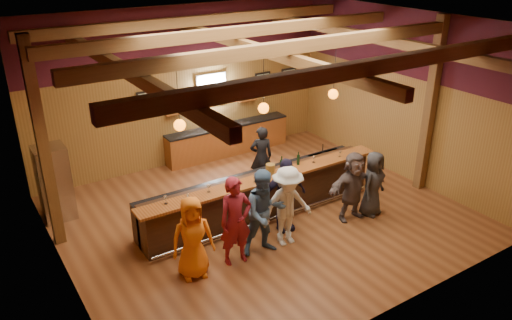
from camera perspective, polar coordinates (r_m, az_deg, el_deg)
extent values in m
plane|color=brown|center=(12.05, 0.78, -6.37)|extent=(9.00, 9.00, 0.00)
cube|color=brown|center=(14.43, -8.09, 8.29)|extent=(9.00, 0.04, 4.50)
cube|color=brown|center=(8.35, 16.29, -4.39)|extent=(9.00, 0.04, 4.50)
cube|color=brown|center=(9.54, -22.27, -1.62)|extent=(0.04, 8.00, 4.50)
cube|color=brown|center=(13.98, 16.51, 7.03)|extent=(0.04, 8.00, 4.50)
cube|color=brown|center=(10.53, 0.92, 15.30)|extent=(9.00, 8.00, 0.04)
cube|color=#3E111A|center=(14.10, -8.39, 13.76)|extent=(9.00, 0.01, 1.70)
cube|color=#3E111A|center=(9.08, -23.51, 6.42)|extent=(0.01, 8.00, 1.70)
cube|color=#3E111A|center=(13.64, 17.14, 12.64)|extent=(0.01, 8.00, 1.70)
cube|color=#563518|center=(10.94, -23.17, 1.43)|extent=(0.22, 0.22, 4.50)
cube|color=#563518|center=(13.27, 19.28, 5.79)|extent=(0.22, 0.22, 4.50)
cube|color=#563518|center=(8.30, 12.67, 10.29)|extent=(8.80, 0.20, 0.25)
cube|color=#563518|center=(9.78, 4.25, 12.79)|extent=(8.80, 0.20, 0.25)
cube|color=#563518|center=(11.41, -1.97, 14.43)|extent=(8.80, 0.20, 0.25)
cube|color=#563518|center=(13.14, -6.65, 15.55)|extent=(8.80, 0.20, 0.25)
cube|color=#563518|center=(9.33, -14.85, 9.96)|extent=(0.18, 7.80, 0.22)
cube|color=#563518|center=(10.62, 0.90, 12.37)|extent=(0.18, 7.80, 0.22)
cube|color=#563518|center=(12.51, 12.74, 13.57)|extent=(0.18, 7.80, 0.22)
cube|color=black|center=(11.80, 0.79, -4.16)|extent=(6.00, 0.60, 1.05)
cube|color=brown|center=(11.41, 1.31, -2.06)|extent=(6.30, 0.50, 0.06)
cube|color=black|center=(11.90, -0.21, -1.74)|extent=(6.00, 0.48, 0.05)
cube|color=black|center=(12.11, -0.21, -3.77)|extent=(6.00, 0.48, 0.90)
cube|color=silver|center=(13.01, 7.22, 0.17)|extent=(0.45, 0.40, 0.14)
cube|color=silver|center=(13.31, 8.88, 0.64)|extent=(0.45, 0.40, 0.14)
cylinder|color=silver|center=(11.68, 1.93, -6.60)|extent=(6.00, 0.06, 0.06)
cube|color=brown|center=(15.28, -3.19, 2.27)|extent=(4.00, 0.50, 0.90)
cube|color=black|center=(15.11, -3.23, 3.94)|extent=(4.00, 0.52, 0.05)
cube|color=silver|center=(14.78, -5.14, 8.00)|extent=(0.95, 0.08, 0.95)
cube|color=white|center=(14.73, -5.05, 7.96)|extent=(0.78, 0.01, 0.78)
cube|color=black|center=(13.98, -12.42, 6.82)|extent=(0.55, 0.04, 0.45)
cube|color=silver|center=(13.95, -12.38, 6.80)|extent=(0.45, 0.01, 0.35)
cube|color=black|center=(15.64, 0.76, 9.18)|extent=(0.55, 0.04, 0.45)
cube|color=silver|center=(15.62, 0.81, 9.16)|extent=(0.45, 0.01, 0.35)
cube|color=black|center=(16.20, 3.75, 9.65)|extent=(0.55, 0.04, 0.45)
cube|color=silver|center=(16.18, 3.81, 9.63)|extent=(0.45, 0.01, 0.35)
cube|color=brown|center=(14.37, -9.17, 5.24)|extent=(0.60, 0.18, 0.04)
cylinder|color=black|center=(14.25, -9.94, 5.66)|extent=(0.07, 0.07, 0.26)
cylinder|color=black|center=(14.32, -9.21, 5.81)|extent=(0.07, 0.07, 0.26)
cylinder|color=black|center=(14.40, -8.48, 5.95)|extent=(0.07, 0.07, 0.26)
cube|color=brown|center=(15.43, -0.99, 6.85)|extent=(0.60, 0.18, 0.04)
cylinder|color=black|center=(15.29, -1.64, 7.27)|extent=(0.07, 0.07, 0.26)
cylinder|color=black|center=(15.39, -1.00, 7.38)|extent=(0.07, 0.07, 0.26)
cylinder|color=black|center=(15.49, -0.36, 7.50)|extent=(0.07, 0.07, 0.26)
cylinder|color=black|center=(9.84, -8.94, 7.38)|extent=(0.01, 0.01, 1.25)
sphere|color=orange|center=(10.03, -8.72, 3.96)|extent=(0.24, 0.24, 0.24)
cylinder|color=black|center=(10.77, 0.88, 9.11)|extent=(0.01, 0.01, 1.25)
sphere|color=orange|center=(10.94, 0.86, 5.94)|extent=(0.24, 0.24, 0.24)
cylinder|color=black|center=(11.96, 9.01, 10.33)|extent=(0.01, 0.01, 1.25)
sphere|color=orange|center=(12.12, 8.82, 7.45)|extent=(0.24, 0.24, 0.24)
cube|color=silver|center=(12.50, -22.07, -2.44)|extent=(0.70, 0.70, 1.80)
imported|color=orange|center=(9.72, -7.27, -8.80)|extent=(0.92, 0.69, 1.70)
imported|color=maroon|center=(10.00, -2.34, -6.99)|extent=(0.73, 0.52, 1.89)
imported|color=#436287|center=(10.28, 1.01, -6.03)|extent=(1.03, 0.87, 1.89)
imported|color=silver|center=(10.60, 3.58, -5.31)|extent=(1.22, 0.77, 1.81)
imported|color=#1C1830|center=(11.13, 3.28, -3.99)|extent=(1.08, 0.58, 1.75)
imported|color=#564745|center=(11.77, 11.03, -2.97)|extent=(1.59, 0.61, 1.68)
imported|color=#2B2A2D|center=(12.09, 13.21, -2.64)|extent=(0.90, 0.72, 1.60)
imported|color=black|center=(13.13, 0.60, 0.38)|extent=(0.71, 0.58, 1.67)
cylinder|color=brown|center=(11.51, 1.65, -1.03)|extent=(0.21, 0.21, 0.23)
cylinder|color=black|center=(11.63, 2.94, -0.64)|extent=(0.08, 0.08, 0.28)
cylinder|color=black|center=(11.55, 2.96, 0.21)|extent=(0.03, 0.03, 0.10)
cylinder|color=black|center=(12.00, 4.85, 0.02)|extent=(0.07, 0.07, 0.24)
cylinder|color=black|center=(11.94, 4.88, 0.73)|extent=(0.02, 0.02, 0.08)
cylinder|color=silver|center=(10.43, -10.25, -4.92)|extent=(0.08, 0.08, 0.01)
cylinder|color=silver|center=(10.40, -10.27, -4.64)|extent=(0.01, 0.01, 0.11)
sphere|color=silver|center=(10.36, -10.31, -4.20)|extent=(0.09, 0.09, 0.09)
cylinder|color=silver|center=(10.48, -7.78, -4.59)|extent=(0.06, 0.06, 0.01)
cylinder|color=silver|center=(10.46, -7.79, -4.35)|extent=(0.01, 0.01, 0.09)
sphere|color=silver|center=(10.42, -7.81, -4.00)|extent=(0.07, 0.07, 0.07)
cylinder|color=silver|center=(10.76, -5.42, -3.66)|extent=(0.08, 0.08, 0.01)
cylinder|color=silver|center=(10.73, -5.43, -3.38)|extent=(0.01, 0.01, 0.11)
sphere|color=silver|center=(10.69, -5.45, -2.95)|extent=(0.09, 0.09, 0.09)
cylinder|color=silver|center=(11.05, -2.19, -2.80)|extent=(0.07, 0.07, 0.01)
cylinder|color=silver|center=(11.02, -2.19, -2.53)|extent=(0.01, 0.01, 0.11)
sphere|color=silver|center=(10.98, -2.20, -2.13)|extent=(0.08, 0.08, 0.08)
cylinder|color=silver|center=(11.16, -0.15, -2.48)|extent=(0.06, 0.06, 0.01)
cylinder|color=silver|center=(11.14, -0.15, -2.25)|extent=(0.01, 0.01, 0.09)
sphere|color=silver|center=(11.11, -0.15, -1.91)|extent=(0.07, 0.07, 0.07)
cylinder|color=silver|center=(11.67, 4.02, -1.30)|extent=(0.08, 0.08, 0.01)
cylinder|color=silver|center=(11.65, 4.03, -1.04)|extent=(0.01, 0.01, 0.11)
sphere|color=silver|center=(11.61, 4.04, -0.65)|extent=(0.09, 0.09, 0.09)
cylinder|color=silver|center=(12.21, 6.59, -0.24)|extent=(0.07, 0.07, 0.01)
cylinder|color=silver|center=(12.18, 6.61, -0.02)|extent=(0.01, 0.01, 0.10)
sphere|color=silver|center=(12.15, 6.62, 0.32)|extent=(0.08, 0.08, 0.08)
cylinder|color=silver|center=(12.62, 9.55, 0.41)|extent=(0.07, 0.07, 0.01)
cylinder|color=silver|center=(12.60, 9.57, 0.62)|extent=(0.01, 0.01, 0.09)
sphere|color=silver|center=(12.57, 9.59, 0.94)|extent=(0.07, 0.07, 0.07)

